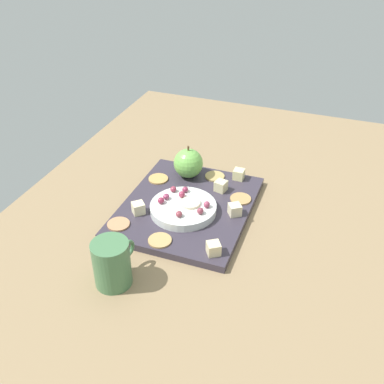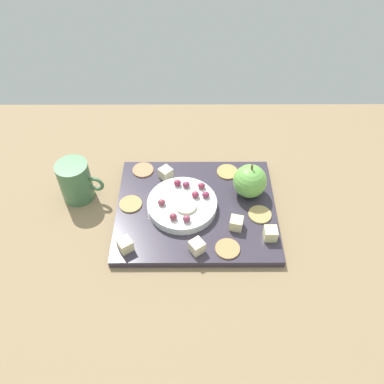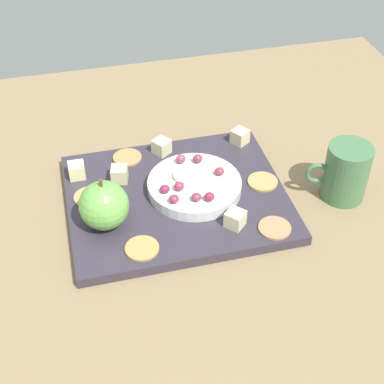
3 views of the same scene
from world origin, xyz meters
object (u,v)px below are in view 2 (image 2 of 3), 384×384
(serving_dish, at_px, (182,205))
(cracker_0, at_px, (131,204))
(cheese_cube_4, at_px, (166,173))
(grape_5, at_px, (195,194))
(platter, at_px, (196,209))
(cheese_cube_2, at_px, (125,245))
(cracker_3, at_px, (260,214))
(apple_whole, at_px, (250,181))
(cheese_cube_1, at_px, (270,233))
(grape_7, at_px, (173,217))
(apple_slice_0, at_px, (186,206))
(cup, at_px, (76,181))
(cheese_cube_3, at_px, (197,247))
(grape_2, at_px, (162,202))
(grape_6, at_px, (186,185))
(grape_3, at_px, (177,183))
(cheese_cube_0, at_px, (236,223))
(cracker_4, at_px, (143,170))
(grape_1, at_px, (202,186))
(grape_4, at_px, (206,195))
(grape_0, at_px, (187,219))
(cracker_1, at_px, (228,249))
(cracker_2, at_px, (227,172))

(serving_dish, relative_size, cracker_0, 3.05)
(cheese_cube_4, bearing_deg, grape_5, 130.58)
(platter, distance_m, cracker_0, 0.15)
(cheese_cube_2, xyz_separation_m, cracker_3, (-0.29, -0.09, -0.01))
(apple_whole, bearing_deg, cheese_cube_1, 104.26)
(cheese_cube_2, bearing_deg, cheese_cube_1, -174.64)
(cheese_cube_1, bearing_deg, grape_5, -32.24)
(grape_7, relative_size, apple_slice_0, 0.35)
(grape_7, bearing_deg, cup, -24.16)
(cheese_cube_3, height_order, grape_7, grape_7)
(cheese_cube_3, distance_m, cracker_0, 0.19)
(grape_2, relative_size, grape_6, 1.00)
(cheese_cube_3, relative_size, grape_2, 1.63)
(apple_whole, xyz_separation_m, grape_3, (0.16, -0.01, -0.01))
(cheese_cube_0, height_order, cracker_3, cheese_cube_0)
(cheese_cube_2, height_order, cheese_cube_4, same)
(serving_dish, xyz_separation_m, cracker_4, (0.10, -0.12, -0.01))
(cracker_4, xyz_separation_m, grape_2, (-0.05, 0.13, 0.02))
(cracker_4, relative_size, grape_5, 3.11)
(apple_whole, relative_size, grape_1, 4.69)
(grape_2, bearing_deg, cracker_0, -12.68)
(grape_2, relative_size, grape_4, 1.00)
(platter, bearing_deg, grape_0, 69.76)
(grape_2, xyz_separation_m, grape_4, (-0.10, -0.02, -0.00))
(cracker_3, xyz_separation_m, grape_7, (0.19, 0.03, 0.02))
(cracker_3, bearing_deg, grape_5, -14.73)
(cheese_cube_3, distance_m, grape_6, 0.16)
(cheese_cube_2, distance_m, cheese_cube_3, 0.15)
(cheese_cube_0, relative_size, grape_6, 1.63)
(serving_dish, relative_size, grape_1, 9.50)
(grape_4, xyz_separation_m, apple_slice_0, (0.04, 0.03, -0.00))
(platter, distance_m, grape_2, 0.08)
(apple_whole, xyz_separation_m, cheese_cube_4, (0.19, -0.05, -0.03))
(grape_4, xyz_separation_m, grape_6, (0.04, -0.03, 0.00))
(cracker_1, bearing_deg, cracker_3, -130.31)
(cheese_cube_0, bearing_deg, apple_whole, -109.90)
(cracker_0, bearing_deg, cheese_cube_2, 91.20)
(cracker_2, bearing_deg, apple_whole, 123.22)
(cheese_cube_3, distance_m, cup, 0.32)
(apple_whole, height_order, grape_5, apple_whole)
(cheese_cube_4, xyz_separation_m, cracker_3, (-0.21, 0.12, -0.01))
(cheese_cube_2, relative_size, grape_6, 1.63)
(cheese_cube_3, bearing_deg, grape_4, -99.21)
(grape_3, relative_size, grape_6, 1.00)
(platter, bearing_deg, cracker_2, -125.09)
(apple_whole, distance_m, cracker_4, 0.26)
(grape_1, bearing_deg, apple_slice_0, 58.46)
(platter, xyz_separation_m, grape_0, (0.02, 0.06, 0.04))
(cheese_cube_2, bearing_deg, grape_2, -123.72)
(cheese_cube_0, distance_m, cheese_cube_1, 0.07)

